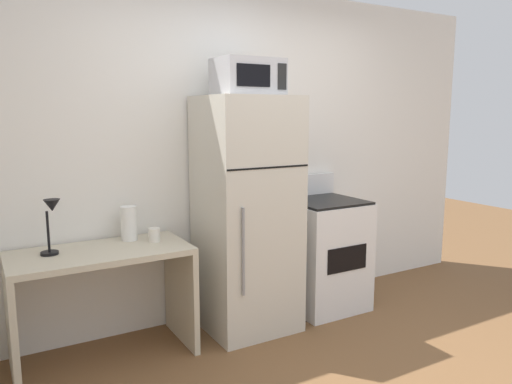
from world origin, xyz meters
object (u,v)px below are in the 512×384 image
Objects in this scene: oven_range at (323,253)px; desk at (102,284)px; desk_lamp at (51,217)px; microwave at (248,77)px; coffee_mug at (154,235)px; paper_towel_roll at (129,223)px; refrigerator at (247,215)px.

desk is at bearing 179.65° from oven_range.
oven_range is (2.10, -0.05, -0.52)m from desk_lamp.
coffee_mug is at bearing 173.84° from microwave.
microwave reaches higher than oven_range.
oven_range is (1.44, -0.04, -0.33)m from coffee_mug.
oven_range is at bearing -1.47° from desk_lamp.
paper_towel_roll is at bearing 135.84° from coffee_mug.
desk_lamp is at bearing 178.44° from coffee_mug.
desk is 0.55m from desk_lamp.
oven_range is (0.74, 0.02, -0.41)m from refrigerator.
microwave is (0.84, -0.21, 1.01)m from paper_towel_roll.
microwave is at bearing -2.69° from desk.
coffee_mug is 1.29m from microwave.
microwave reaches higher than paper_towel_roll.
paper_towel_roll is at bearing 33.56° from desk.
refrigerator is (0.84, -0.19, 0.01)m from paper_towel_roll.
coffee_mug is (0.65, -0.02, -0.19)m from desk_lamp.
oven_range is at bearing -6.09° from paper_towel_roll.
refrigerator is at bearing -3.06° from desk_lamp.
microwave is (0.70, -0.08, 1.08)m from coffee_mug.
paper_towel_roll is 0.22× the size of oven_range.
desk is at bearing -176.15° from coffee_mug.
coffee_mug is at bearing -44.16° from paper_towel_roll.
oven_range reaches higher than desk.
refrigerator is 1.59× the size of oven_range.
paper_towel_roll is at bearing 173.91° from oven_range.
coffee_mug is 0.21× the size of microwave.
desk_lamp is 0.32× the size of oven_range.
microwave reaches higher than desk_lamp.
paper_towel_roll is (-0.14, 0.13, 0.07)m from coffee_mug.
coffee_mug is at bearing 175.56° from refrigerator.
microwave is 0.42× the size of oven_range.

